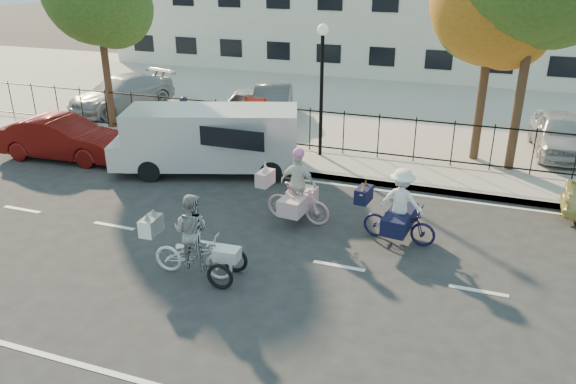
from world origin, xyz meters
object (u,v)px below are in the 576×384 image
at_px(unicorn_bike, 297,195).
at_px(lot_car_b, 247,107).
at_px(pedestrian, 185,121).
at_px(lot_car_c, 272,103).
at_px(lot_car_a, 122,93).
at_px(lot_car_d, 560,133).
at_px(zebra_trike, 193,245).
at_px(bull_bike, 399,212).
at_px(red_sedan, 63,138).
at_px(white_van, 210,137).
at_px(lamppost, 322,68).

height_order(unicorn_bike, lot_car_b, unicorn_bike).
height_order(pedestrian, lot_car_c, pedestrian).
bearing_deg(lot_car_a, lot_car_d, 15.51).
bearing_deg(zebra_trike, bull_bike, -54.43).
bearing_deg(bull_bike, red_sedan, 85.96).
bearing_deg(lot_car_d, unicorn_bike, -135.42).
bearing_deg(pedestrian, lot_car_c, -123.49).
relative_size(lot_car_c, lot_car_d, 1.02).
bearing_deg(zebra_trike, white_van, 20.63).
relative_size(red_sedan, lot_car_c, 1.05).
bearing_deg(zebra_trike, lamppost, -5.74).
distance_m(zebra_trike, white_van, 6.41).
distance_m(lot_car_c, lot_car_d, 10.85).
distance_m(unicorn_bike, white_van, 4.61).
xyz_separation_m(unicorn_bike, white_van, (-3.80, 2.57, 0.39)).
bearing_deg(lot_car_d, zebra_trike, -130.35).
height_order(lot_car_b, lot_car_d, lot_car_d).
distance_m(white_van, pedestrian, 2.63).
distance_m(pedestrian, lot_car_a, 6.17).
bearing_deg(lamppost, white_van, -141.46).
bearing_deg(pedestrian, lot_car_d, -176.05).
bearing_deg(pedestrian, lot_car_b, -114.35).
height_order(bull_bike, white_van, white_van).
bearing_deg(lot_car_b, lot_car_d, -11.23).
distance_m(zebra_trike, red_sedan, 9.48).
relative_size(zebra_trike, unicorn_bike, 1.09).
height_order(unicorn_bike, bull_bike, unicorn_bike).
relative_size(zebra_trike, pedestrian, 1.26).
distance_m(unicorn_bike, lot_car_b, 9.39).
height_order(unicorn_bike, lot_car_c, unicorn_bike).
bearing_deg(white_van, zebra_trike, -85.11).
distance_m(pedestrian, lot_car_c, 4.55).
xyz_separation_m(lot_car_b, lot_car_c, (0.87, 0.58, 0.10)).
distance_m(zebra_trike, unicorn_bike, 3.52).
bearing_deg(lot_car_d, white_van, -158.04).
xyz_separation_m(lamppost, bull_bike, (3.51, -5.10, -2.37)).
relative_size(white_van, pedestrian, 3.55).
bearing_deg(bull_bike, lamppost, 41.03).
height_order(unicorn_bike, red_sedan, unicorn_bike).
xyz_separation_m(lamppost, unicorn_bike, (0.85, -4.92, -2.36)).
bearing_deg(red_sedan, white_van, -88.26).
bearing_deg(white_van, lot_car_d, 7.80).
relative_size(unicorn_bike, lot_car_c, 0.49).
height_order(unicorn_bike, lot_car_a, unicorn_bike).
bearing_deg(pedestrian, lot_car_a, -46.01).
height_order(bull_bike, lot_car_b, bull_bike).
bearing_deg(unicorn_bike, lot_car_c, 30.75).
bearing_deg(lot_car_b, lot_car_a, 171.00).
distance_m(lamppost, lot_car_a, 10.62).
height_order(lamppost, pedestrian, lamppost).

